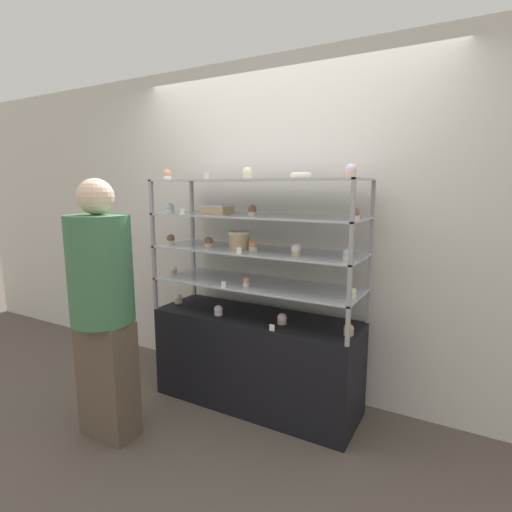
# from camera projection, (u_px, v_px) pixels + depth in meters

# --- Properties ---
(ground_plane) EXTENTS (20.00, 20.00, 0.00)m
(ground_plane) POSITION_uv_depth(u_px,v_px,m) (256.00, 402.00, 3.05)
(ground_plane) COLOR brown
(back_wall) EXTENTS (8.00, 0.05, 2.60)m
(back_wall) POSITION_uv_depth(u_px,v_px,m) (280.00, 228.00, 3.16)
(back_wall) COLOR silver
(back_wall) RESTS_ON ground_plane
(display_base) EXTENTS (1.53, 0.50, 0.69)m
(display_base) POSITION_uv_depth(u_px,v_px,m) (256.00, 360.00, 2.99)
(display_base) COLOR black
(display_base) RESTS_ON ground_plane
(display_riser_lower) EXTENTS (1.53, 0.50, 0.25)m
(display_riser_lower) POSITION_uv_depth(u_px,v_px,m) (256.00, 284.00, 2.89)
(display_riser_lower) COLOR #99999E
(display_riser_lower) RESTS_ON display_base
(display_riser_middle) EXTENTS (1.53, 0.50, 0.25)m
(display_riser_middle) POSITION_uv_depth(u_px,v_px,m) (256.00, 251.00, 2.84)
(display_riser_middle) COLOR #99999E
(display_riser_middle) RESTS_ON display_riser_lower
(display_riser_upper) EXTENTS (1.53, 0.50, 0.25)m
(display_riser_upper) POSITION_uv_depth(u_px,v_px,m) (256.00, 217.00, 2.80)
(display_riser_upper) COLOR #99999E
(display_riser_upper) RESTS_ON display_riser_middle
(display_riser_top) EXTENTS (1.53, 0.50, 0.25)m
(display_riser_top) POSITION_uv_depth(u_px,v_px,m) (256.00, 181.00, 2.76)
(display_riser_top) COLOR #99999E
(display_riser_top) RESTS_ON display_riser_upper
(layer_cake_centerpiece) EXTENTS (0.16, 0.16, 0.12)m
(layer_cake_centerpiece) POSITION_uv_depth(u_px,v_px,m) (239.00, 240.00, 2.88)
(layer_cake_centerpiece) COLOR #DBBC84
(layer_cake_centerpiece) RESTS_ON display_riser_middle
(sheet_cake_frosted) EXTENTS (0.20, 0.17, 0.06)m
(sheet_cake_frosted) POSITION_uv_depth(u_px,v_px,m) (217.00, 209.00, 2.94)
(sheet_cake_frosted) COLOR #DBBC84
(sheet_cake_frosted) RESTS_ON display_riser_upper
(cupcake_0) EXTENTS (0.07, 0.07, 0.07)m
(cupcake_0) POSITION_uv_depth(u_px,v_px,m) (178.00, 299.00, 3.22)
(cupcake_0) COLOR beige
(cupcake_0) RESTS_ON display_base
(cupcake_1) EXTENTS (0.07, 0.07, 0.07)m
(cupcake_1) POSITION_uv_depth(u_px,v_px,m) (218.00, 310.00, 2.93)
(cupcake_1) COLOR white
(cupcake_1) RESTS_ON display_base
(cupcake_2) EXTENTS (0.07, 0.07, 0.07)m
(cupcake_2) POSITION_uv_depth(u_px,v_px,m) (282.00, 319.00, 2.74)
(cupcake_2) COLOR #CCB28C
(cupcake_2) RESTS_ON display_base
(cupcake_3) EXTENTS (0.07, 0.07, 0.07)m
(cupcake_3) POSITION_uv_depth(u_px,v_px,m) (349.00, 330.00, 2.53)
(cupcake_3) COLOR #CCB28C
(cupcake_3) RESTS_ON display_base
(price_tag_0) EXTENTS (0.04, 0.00, 0.04)m
(price_tag_0) POSITION_uv_depth(u_px,v_px,m) (272.00, 328.00, 2.60)
(price_tag_0) COLOR white
(price_tag_0) RESTS_ON display_base
(cupcake_4) EXTENTS (0.05, 0.05, 0.06)m
(cupcake_4) POSITION_uv_depth(u_px,v_px,m) (174.00, 270.00, 3.18)
(cupcake_4) COLOR #CCB28C
(cupcake_4) RESTS_ON display_riser_lower
(cupcake_5) EXTENTS (0.05, 0.05, 0.06)m
(cupcake_5) POSITION_uv_depth(u_px,v_px,m) (246.00, 282.00, 2.78)
(cupcake_5) COLOR white
(cupcake_5) RESTS_ON display_riser_lower
(cupcake_6) EXTENTS (0.05, 0.05, 0.06)m
(cupcake_6) POSITION_uv_depth(u_px,v_px,m) (353.00, 293.00, 2.49)
(cupcake_6) COLOR white
(cupcake_6) RESTS_ON display_riser_lower
(price_tag_1) EXTENTS (0.04, 0.00, 0.04)m
(price_tag_1) POSITION_uv_depth(u_px,v_px,m) (224.00, 284.00, 2.74)
(price_tag_1) COLOR white
(price_tag_1) RESTS_ON display_riser_lower
(cupcake_7) EXTENTS (0.06, 0.06, 0.08)m
(cupcake_7) POSITION_uv_depth(u_px,v_px,m) (171.00, 239.00, 3.10)
(cupcake_7) COLOR white
(cupcake_7) RESTS_ON display_riser_middle
(cupcake_8) EXTENTS (0.06, 0.06, 0.08)m
(cupcake_8) POSITION_uv_depth(u_px,v_px,m) (208.00, 242.00, 2.94)
(cupcake_8) COLOR beige
(cupcake_8) RESTS_ON display_riser_middle
(cupcake_9) EXTENTS (0.06, 0.06, 0.08)m
(cupcake_9) POSITION_uv_depth(u_px,v_px,m) (253.00, 245.00, 2.78)
(cupcake_9) COLOR white
(cupcake_9) RESTS_ON display_riser_middle
(cupcake_10) EXTENTS (0.06, 0.06, 0.08)m
(cupcake_10) POSITION_uv_depth(u_px,v_px,m) (296.00, 250.00, 2.57)
(cupcake_10) COLOR #CCB28C
(cupcake_10) RESTS_ON display_riser_middle
(cupcake_11) EXTENTS (0.06, 0.06, 0.08)m
(cupcake_11) POSITION_uv_depth(u_px,v_px,m) (348.00, 254.00, 2.41)
(cupcake_11) COLOR white
(cupcake_11) RESTS_ON display_riser_middle
(price_tag_2) EXTENTS (0.04, 0.00, 0.04)m
(price_tag_2) POSITION_uv_depth(u_px,v_px,m) (238.00, 251.00, 2.64)
(price_tag_2) COLOR white
(price_tag_2) RESTS_ON display_riser_middle
(cupcake_12) EXTENTS (0.06, 0.06, 0.07)m
(cupcake_12) POSITION_uv_depth(u_px,v_px,m) (170.00, 208.00, 3.05)
(cupcake_12) COLOR white
(cupcake_12) RESTS_ON display_riser_upper
(cupcake_13) EXTENTS (0.06, 0.06, 0.07)m
(cupcake_13) POSITION_uv_depth(u_px,v_px,m) (252.00, 210.00, 2.75)
(cupcake_13) COLOR beige
(cupcake_13) RESTS_ON display_riser_upper
(cupcake_14) EXTENTS (0.06, 0.06, 0.07)m
(cupcake_14) POSITION_uv_depth(u_px,v_px,m) (355.00, 214.00, 2.41)
(cupcake_14) COLOR beige
(cupcake_14) RESTS_ON display_riser_upper
(price_tag_3) EXTENTS (0.04, 0.00, 0.04)m
(price_tag_3) POSITION_uv_depth(u_px,v_px,m) (182.00, 211.00, 2.82)
(price_tag_3) COLOR white
(price_tag_3) RESTS_ON display_riser_upper
(cupcake_15) EXTENTS (0.06, 0.06, 0.08)m
(cupcake_15) POSITION_uv_depth(u_px,v_px,m) (167.00, 175.00, 3.01)
(cupcake_15) COLOR white
(cupcake_15) RESTS_ON display_riser_top
(cupcake_16) EXTENTS (0.06, 0.06, 0.08)m
(cupcake_16) POSITION_uv_depth(u_px,v_px,m) (247.00, 173.00, 2.68)
(cupcake_16) COLOR beige
(cupcake_16) RESTS_ON display_riser_top
(cupcake_17) EXTENTS (0.06, 0.06, 0.08)m
(cupcake_17) POSITION_uv_depth(u_px,v_px,m) (351.00, 171.00, 2.30)
(cupcake_17) COLOR #CCB28C
(cupcake_17) RESTS_ON display_riser_top
(price_tag_4) EXTENTS (0.04, 0.00, 0.04)m
(price_tag_4) POSITION_uv_depth(u_px,v_px,m) (207.00, 176.00, 2.68)
(price_tag_4) COLOR white
(price_tag_4) RESTS_ON display_riser_top
(donut_glazed) EXTENTS (0.14, 0.14, 0.04)m
(donut_glazed) POSITION_uv_depth(u_px,v_px,m) (301.00, 176.00, 2.67)
(donut_glazed) COLOR #EFE5CC
(donut_glazed) RESTS_ON display_riser_top
(customer_figure) EXTENTS (0.39, 0.39, 1.68)m
(customer_figure) POSITION_uv_depth(u_px,v_px,m) (103.00, 304.00, 2.52)
(customer_figure) COLOR brown
(customer_figure) RESTS_ON ground_plane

